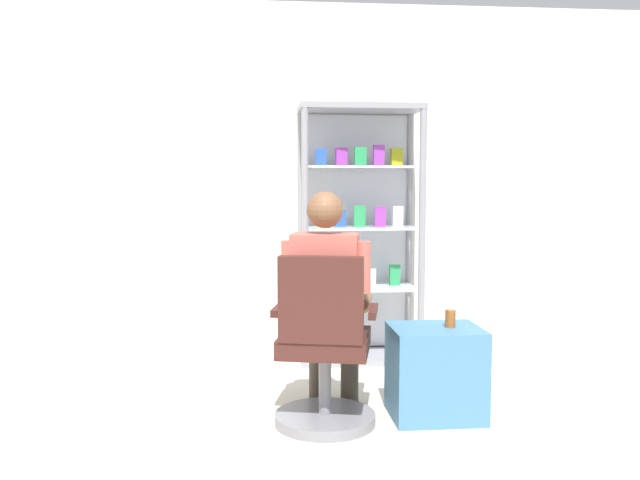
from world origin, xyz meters
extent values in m
cube|color=silver|center=(0.00, 3.00, 1.35)|extent=(6.00, 0.10, 2.70)
cylinder|color=gray|center=(-0.02, 2.50, 0.95)|extent=(0.05, 0.05, 1.90)
cylinder|color=gray|center=(0.82, 2.50, 0.95)|extent=(0.05, 0.05, 1.90)
cylinder|color=gray|center=(-0.02, 2.90, 0.95)|extent=(0.05, 0.05, 1.90)
cylinder|color=gray|center=(0.82, 2.90, 0.95)|extent=(0.05, 0.05, 1.90)
cube|color=gray|center=(0.40, 2.70, 1.88)|extent=(0.90, 0.45, 0.04)
cube|color=gray|center=(0.40, 2.70, 0.02)|extent=(0.90, 0.45, 0.04)
cube|color=silver|center=(0.40, 2.92, 0.95)|extent=(0.84, 0.02, 1.80)
cube|color=silver|center=(0.40, 2.70, 0.55)|extent=(0.82, 0.39, 0.02)
cube|color=#268C4C|center=(0.13, 2.67, 0.62)|extent=(0.07, 0.05, 0.13)
cube|color=#264CB2|center=(0.31, 2.73, 0.63)|extent=(0.09, 0.05, 0.14)
cube|color=silver|center=(0.49, 2.72, 0.62)|extent=(0.08, 0.05, 0.13)
cube|color=#268C4C|center=(0.68, 2.73, 0.64)|extent=(0.08, 0.05, 0.16)
cube|color=silver|center=(0.40, 2.70, 1.00)|extent=(0.82, 0.39, 0.02)
cube|color=gold|center=(0.12, 2.67, 1.08)|extent=(0.08, 0.04, 0.13)
cube|color=#264CB2|center=(0.26, 2.71, 1.07)|extent=(0.08, 0.03, 0.13)
cube|color=#268C4C|center=(0.40, 2.69, 1.09)|extent=(0.09, 0.06, 0.16)
cube|color=purple|center=(0.55, 2.68, 1.08)|extent=(0.09, 0.06, 0.15)
cube|color=silver|center=(0.69, 2.70, 1.08)|extent=(0.08, 0.05, 0.15)
cube|color=silver|center=(0.40, 2.70, 1.45)|extent=(0.82, 0.39, 0.02)
cube|color=#264CB2|center=(0.10, 2.66, 1.52)|extent=(0.08, 0.04, 0.13)
cube|color=purple|center=(0.26, 2.69, 1.52)|extent=(0.09, 0.05, 0.13)
cube|color=#268C4C|center=(0.39, 2.65, 1.53)|extent=(0.09, 0.05, 0.14)
cube|color=purple|center=(0.54, 2.68, 1.54)|extent=(0.08, 0.04, 0.16)
cube|color=#999919|center=(0.68, 2.74, 1.52)|extent=(0.09, 0.05, 0.13)
cylinder|color=slate|center=(0.00, 1.37, 0.03)|extent=(0.56, 0.56, 0.06)
cylinder|color=slate|center=(0.00, 1.37, 0.24)|extent=(0.07, 0.07, 0.41)
cube|color=#3F1E19|center=(0.00, 1.37, 0.46)|extent=(0.57, 0.57, 0.10)
cube|color=#3F1E19|center=(-0.04, 1.17, 0.73)|extent=(0.45, 0.18, 0.45)
cube|color=#3F1E19|center=(0.26, 1.31, 0.64)|extent=(0.11, 0.30, 0.04)
cube|color=#3F1E19|center=(-0.25, 1.43, 0.64)|extent=(0.11, 0.30, 0.04)
cylinder|color=#3F382D|center=(0.15, 1.55, 0.56)|extent=(0.23, 0.42, 0.14)
cylinder|color=#3F382D|center=(0.19, 1.74, 0.28)|extent=(0.11, 0.11, 0.56)
cylinder|color=#3F382D|center=(-0.05, 1.59, 0.56)|extent=(0.23, 0.42, 0.14)
cylinder|color=#3F382D|center=(0.00, 1.78, 0.28)|extent=(0.11, 0.11, 0.56)
cube|color=#BF594C|center=(0.00, 1.37, 0.81)|extent=(0.40, 0.29, 0.50)
sphere|color=brown|center=(0.00, 1.37, 1.19)|extent=(0.20, 0.20, 0.20)
cylinder|color=#BF594C|center=(0.20, 1.33, 0.88)|extent=(0.09, 0.09, 0.28)
cylinder|color=brown|center=(0.24, 1.50, 0.66)|extent=(0.14, 0.31, 0.08)
cylinder|color=#BF594C|center=(-0.19, 1.42, 0.88)|extent=(0.09, 0.09, 0.28)
cylinder|color=brown|center=(-0.15, 1.59, 0.66)|extent=(0.14, 0.31, 0.08)
cube|color=teal|center=(0.64, 1.43, 0.26)|extent=(0.51, 0.42, 0.52)
cylinder|color=brown|center=(0.72, 1.42, 0.57)|extent=(0.06, 0.06, 0.10)
camera|label=1|loc=(-0.38, -2.21, 1.34)|focal=37.50mm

